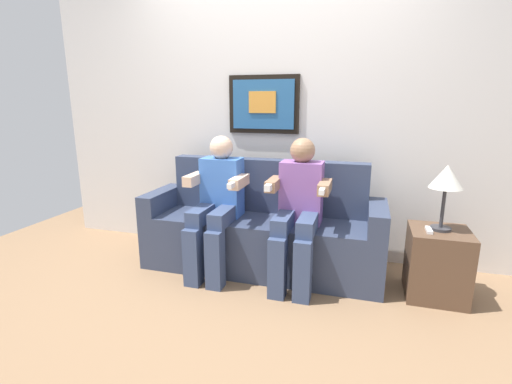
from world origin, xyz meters
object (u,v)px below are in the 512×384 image
Objects in this scene: table_lamp at (446,180)px; side_table_right at (437,263)px; person_on_left at (217,200)px; person_on_right at (298,207)px; couch at (262,232)px; spare_remote_on_table at (429,230)px.

side_table_right is at bearing -76.66° from table_lamp.
table_lamp reaches higher than side_table_right.
person_on_left is 0.66m from person_on_right.
side_table_right is at bearing 2.11° from person_on_left.
person_on_left reaches higher than couch.
couch is 0.47m from person_on_right.
side_table_right is 0.28m from spare_remote_on_table.
person_on_left is 2.22× the size of side_table_right.
person_on_right is at bearing -179.16° from spare_remote_on_table.
person_on_left is 2.41× the size of table_lamp.
person_on_left is 1.69m from side_table_right.
table_lamp is (1.00, 0.07, 0.25)m from person_on_right.
spare_remote_on_table reaches higher than side_table_right.
person_on_right reaches higher than table_lamp.
person_on_right is 2.22× the size of side_table_right.
person_on_right is at bearing -176.47° from side_table_right.
person_on_left is at bearing -177.89° from side_table_right.
person_on_left is 1.67m from table_lamp.
spare_remote_on_table is at bearing -7.08° from couch.
person_on_left is 8.54× the size of spare_remote_on_table.
couch is at bearing 175.91° from table_lamp.
couch reaches higher than side_table_right.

